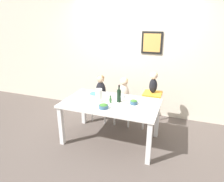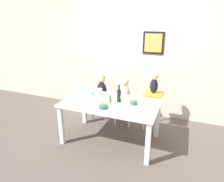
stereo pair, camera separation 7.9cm
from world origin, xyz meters
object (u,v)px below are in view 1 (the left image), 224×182
person_child_left (101,87)px  person_child_center (124,90)px  wine_bottle (119,95)px  salad_bowl_small (134,102)px  wine_glass_near (123,97)px  dinner_plate_front_left (79,102)px  chair_right_highchair (152,101)px  paper_towel_roll (99,95)px  chair_far_center (124,106)px  person_baby_right (154,81)px  dinner_plate_back_left (95,94)px  salad_bowl_large (104,106)px  chair_far_left (101,103)px

person_child_left → person_child_center: 0.50m
person_child_center → wine_bottle: wine_bottle is taller
salad_bowl_small → person_child_center: bearing=119.8°
wine_glass_near → dinner_plate_front_left: bearing=-165.8°
chair_right_highchair → paper_towel_roll: 1.09m
chair_far_center → person_baby_right: 0.82m
paper_towel_roll → dinner_plate_front_left: bearing=-155.0°
salad_bowl_small → dinner_plate_back_left: 0.83m
person_child_left → wine_bottle: size_ratio=1.80×
person_baby_right → wine_glass_near: bearing=-119.0°
person_child_left → wine_glass_near: (0.68, -0.68, 0.13)m
chair_far_center → wine_bottle: wine_bottle is taller
salad_bowl_small → dinner_plate_front_left: 0.91m
salad_bowl_large → dinner_plate_front_left: (-0.47, 0.08, -0.03)m
person_child_left → paper_towel_roll: bearing=-68.9°
chair_far_center → salad_bowl_small: bearing=-60.1°
person_child_left → salad_bowl_large: person_child_left is taller
chair_far_left → chair_far_center: bearing=0.0°
person_child_left → salad_bowl_large: size_ratio=3.49×
person_child_center → wine_glass_near: size_ratio=2.94×
chair_far_center → salad_bowl_small: 0.81m
wine_glass_near → person_baby_right: bearing=61.0°
wine_bottle → salad_bowl_large: wine_bottle is taller
salad_bowl_large → person_baby_right: bearing=57.1°
person_baby_right → chair_far_left: bearing=-179.9°
chair_far_left → wine_glass_near: bearing=-44.6°
person_child_left → salad_bowl_small: (0.85, -0.62, 0.04)m
chair_right_highchair → salad_bowl_small: (-0.21, -0.62, 0.19)m
chair_far_center → person_baby_right: bearing=0.2°
salad_bowl_large → dinner_plate_front_left: bearing=170.1°
wine_glass_near → salad_bowl_large: (-0.23, -0.26, -0.09)m
person_child_left → paper_towel_roll: person_child_left is taller
salad_bowl_small → dinner_plate_back_left: (-0.80, 0.22, -0.03)m
person_baby_right → dinner_plate_back_left: size_ratio=1.98×
salad_bowl_large → dinner_plate_back_left: (-0.40, 0.54, -0.03)m
chair_far_center → chair_right_highchair: (0.56, 0.00, 0.20)m
person_child_center → wine_bottle: size_ratio=1.80×
chair_right_highchair → person_baby_right: (-0.00, 0.00, 0.40)m
dinner_plate_front_left → chair_far_left: bearing=88.4°
paper_towel_roll → salad_bowl_small: paper_towel_roll is taller
chair_far_center → wine_bottle: 0.77m
person_child_left → dinner_plate_back_left: (0.05, -0.40, 0.01)m
wine_glass_near → salad_bowl_small: (0.17, 0.06, -0.09)m
person_baby_right → salad_bowl_small: (-0.21, -0.62, -0.21)m
paper_towel_roll → wine_glass_near: bearing=5.6°
chair_far_left → wine_glass_near: (0.68, -0.68, 0.48)m
wine_bottle → dinner_plate_back_left: size_ratio=1.47×
wine_bottle → salad_bowl_small: 0.27m
chair_far_left → person_child_center: bearing=0.1°
wine_bottle → paper_towel_roll: wine_bottle is taller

